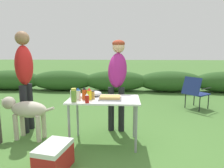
% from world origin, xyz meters
% --- Properties ---
extents(ground_plane, '(60.00, 60.00, 0.00)m').
position_xyz_m(ground_plane, '(0.00, 0.00, 0.00)').
color(ground_plane, '#477533').
extents(shrub_hedge, '(14.40, 0.90, 0.75)m').
position_xyz_m(shrub_hedge, '(0.00, 4.28, 0.37)').
color(shrub_hedge, '#2D5623').
rests_on(shrub_hedge, ground).
extents(folding_table, '(1.10, 0.64, 0.74)m').
position_xyz_m(folding_table, '(0.00, 0.00, 0.66)').
color(folding_table, white).
rests_on(folding_table, ground).
extents(food_tray, '(0.35, 0.23, 0.06)m').
position_xyz_m(food_tray, '(0.10, -0.05, 0.77)').
color(food_tray, '#9E9EA3').
rests_on(food_tray, folding_table).
extents(plate_stack, '(0.22, 0.22, 0.04)m').
position_xyz_m(plate_stack, '(-0.38, 0.09, 0.76)').
color(plate_stack, white).
rests_on(plate_stack, folding_table).
extents(mixing_bowl, '(0.22, 0.22, 0.08)m').
position_xyz_m(mixing_bowl, '(-0.16, 0.17, 0.78)').
color(mixing_bowl, silver).
rests_on(mixing_bowl, folding_table).
extents(paper_cup_stack, '(0.08, 0.08, 0.13)m').
position_xyz_m(paper_cup_stack, '(-0.48, -0.02, 0.81)').
color(paper_cup_stack, white).
rests_on(paper_cup_stack, folding_table).
extents(relish_jar, '(0.08, 0.08, 0.20)m').
position_xyz_m(relish_jar, '(-0.42, -0.23, 0.84)').
color(relish_jar, olive).
rests_on(relish_jar, folding_table).
extents(mayo_bottle, '(0.08, 0.08, 0.18)m').
position_xyz_m(mayo_bottle, '(-0.39, -0.09, 0.83)').
color(mayo_bottle, silver).
rests_on(mayo_bottle, folding_table).
extents(hot_sauce_bottle, '(0.07, 0.07, 0.20)m').
position_xyz_m(hot_sauce_bottle, '(-0.29, -0.08, 0.83)').
color(hot_sauce_bottle, '#CC4214').
rests_on(hot_sauce_bottle, folding_table).
extents(ketchup_bottle, '(0.06, 0.06, 0.14)m').
position_xyz_m(ketchup_bottle, '(-0.22, -0.26, 0.81)').
color(ketchup_bottle, red).
rests_on(ketchup_bottle, folding_table).
extents(spice_jar, '(0.08, 0.08, 0.13)m').
position_xyz_m(spice_jar, '(-0.18, -0.01, 0.80)').
color(spice_jar, '#B2893D').
rests_on(spice_jar, folding_table).
extents(mustard_bottle, '(0.07, 0.07, 0.19)m').
position_xyz_m(mustard_bottle, '(-0.21, -0.09, 0.83)').
color(mustard_bottle, yellow).
rests_on(mustard_bottle, folding_table).
extents(standing_person_with_beanie, '(0.40, 0.52, 1.68)m').
position_xyz_m(standing_person_with_beanie, '(0.19, 0.66, 1.07)').
color(standing_person_with_beanie, black).
rests_on(standing_person_with_beanie, ground).
extents(standing_person_in_red_jacket, '(0.29, 0.39, 1.81)m').
position_xyz_m(standing_person_in_red_jacket, '(-1.47, 0.44, 1.10)').
color(standing_person_in_red_jacket, black).
rests_on(standing_person_in_red_jacket, ground).
extents(dog, '(0.99, 0.34, 0.72)m').
position_xyz_m(dog, '(-1.33, 0.11, 0.48)').
color(dog, beige).
rests_on(dog, ground).
extents(camp_chair_green_behind_table, '(0.75, 0.73, 0.83)m').
position_xyz_m(camp_chair_green_behind_table, '(2.11, 2.05, 0.47)').
color(camp_chair_green_behind_table, navy).
rests_on(camp_chair_green_behind_table, ground).
extents(cooler_box, '(0.41, 0.53, 0.34)m').
position_xyz_m(cooler_box, '(-0.55, -0.78, 0.17)').
color(cooler_box, '#B21E1E').
rests_on(cooler_box, ground).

